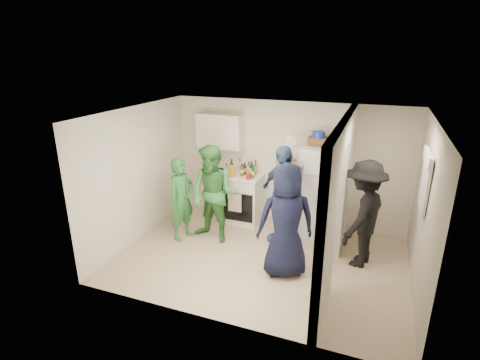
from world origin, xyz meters
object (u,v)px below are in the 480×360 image
object	(u,v)px
blue_bowl	(319,134)
person_navy	(286,221)
stove	(242,198)
person_green_center	(212,195)
person_green_left	(182,199)
fridge	(320,191)
person_nook	(363,214)
yellow_cup_stack_top	(335,142)
person_denim	(282,195)
wicker_basket	(318,141)

from	to	relation	value
blue_bowl	person_navy	distance (m)	1.96
stove	person_green_center	size ratio (longest dim) A/B	0.55
person_green_left	fridge	bearing A→B (deg)	-49.08
stove	person_nook	distance (m)	2.64
yellow_cup_stack_top	person_green_center	size ratio (longest dim) A/B	0.14
blue_bowl	person_denim	xyz separation A→B (m)	(-0.48, -0.65, -1.03)
wicker_basket	person_green_left	size ratio (longest dim) A/B	0.22
fridge	person_navy	distance (m)	1.63
fridge	person_green_center	bearing A→B (deg)	-151.28
blue_bowl	person_navy	bearing A→B (deg)	-95.17
blue_bowl	person_green_left	xyz separation A→B (m)	(-2.27, -1.16, -1.17)
wicker_basket	person_nook	xyz separation A→B (m)	(0.95, -0.92, -0.93)
person_denim	blue_bowl	bearing A→B (deg)	90.26
wicker_basket	person_green_left	world-z (taller)	wicker_basket
stove	person_green_center	bearing A→B (deg)	-100.60
blue_bowl	person_navy	world-z (taller)	blue_bowl
yellow_cup_stack_top	person_denim	distance (m)	1.34
yellow_cup_stack_top	person_nook	world-z (taller)	yellow_cup_stack_top
person_denim	person_nook	xyz separation A→B (m)	(1.42, -0.27, -0.03)
stove	wicker_basket	xyz separation A→B (m)	(1.50, 0.02, 1.33)
stove	yellow_cup_stack_top	xyz separation A→B (m)	(1.82, -0.13, 1.38)
fridge	yellow_cup_stack_top	size ratio (longest dim) A/B	7.01
person_denim	wicker_basket	bearing A→B (deg)	90.26
fridge	person_navy	xyz separation A→B (m)	(-0.25, -1.61, 0.05)
person_navy	fridge	bearing A→B (deg)	-124.12
person_green_left	person_denim	size ratio (longest dim) A/B	0.85
stove	wicker_basket	distance (m)	2.01
yellow_cup_stack_top	person_navy	size ratio (longest dim) A/B	0.14
yellow_cup_stack_top	person_denim	size ratio (longest dim) A/B	0.13
person_nook	person_green_left	bearing A→B (deg)	-67.55
wicker_basket	person_green_left	distance (m)	2.75
yellow_cup_stack_top	wicker_basket	bearing A→B (deg)	154.89
fridge	wicker_basket	world-z (taller)	wicker_basket
person_green_left	person_denim	bearing A→B (deg)	-58.35
person_navy	person_nook	xyz separation A→B (m)	(1.10, 0.74, -0.02)
fridge	person_navy	size ratio (longest dim) A/B	0.95
fridge	yellow_cup_stack_top	world-z (taller)	yellow_cup_stack_top
yellow_cup_stack_top	person_nook	xyz separation A→B (m)	(0.63, -0.77, -0.98)
fridge	person_denim	bearing A→B (deg)	-133.74
stove	yellow_cup_stack_top	bearing A→B (deg)	-4.08
stove	person_nook	xyz separation A→B (m)	(2.45, -0.90, 0.40)
yellow_cup_stack_top	person_green_left	xyz separation A→B (m)	(-2.59, -1.01, -1.09)
stove	person_navy	distance (m)	2.17
wicker_basket	person_navy	size ratio (longest dim) A/B	0.19
wicker_basket	person_denim	world-z (taller)	wicker_basket
blue_bowl	yellow_cup_stack_top	size ratio (longest dim) A/B	0.96
stove	person_nook	world-z (taller)	person_nook
stove	person_navy	world-z (taller)	person_navy
fridge	person_navy	world-z (taller)	person_navy
blue_bowl	person_green_center	bearing A→B (deg)	-148.62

